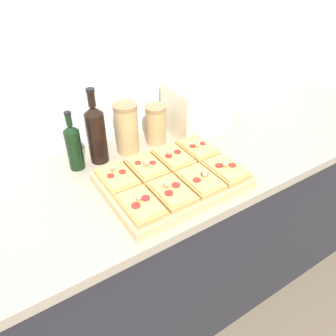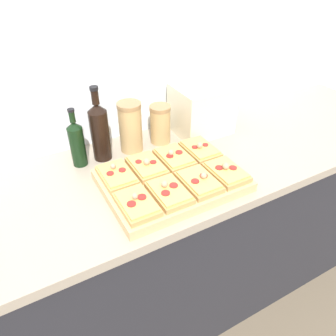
% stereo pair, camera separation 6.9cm
% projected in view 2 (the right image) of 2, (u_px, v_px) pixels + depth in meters
% --- Properties ---
extents(wall_back, '(6.00, 0.06, 2.50)m').
position_uv_depth(wall_back, '(121.00, 65.00, 1.40)').
color(wall_back, silver).
rests_on(wall_back, ground_plane).
extents(kitchen_counter, '(2.63, 0.67, 0.93)m').
position_uv_depth(kitchen_counter, '(162.00, 245.00, 1.60)').
color(kitchen_counter, '#232328').
rests_on(kitchen_counter, ground_plane).
extents(cutting_board, '(0.51, 0.38, 0.04)m').
position_uv_depth(cutting_board, '(172.00, 180.00, 1.24)').
color(cutting_board, tan).
rests_on(cutting_board, kitchen_counter).
extents(pizza_slice_back_left, '(0.11, 0.17, 0.05)m').
position_uv_depth(pizza_slice_back_left, '(117.00, 175.00, 1.21)').
color(pizza_slice_back_left, tan).
rests_on(pizza_slice_back_left, cutting_board).
extents(pizza_slice_back_midleft, '(0.11, 0.17, 0.05)m').
position_uv_depth(pizza_slice_back_midleft, '(147.00, 166.00, 1.26)').
color(pizza_slice_back_midleft, tan).
rests_on(pizza_slice_back_midleft, cutting_board).
extents(pizza_slice_back_midright, '(0.11, 0.17, 0.05)m').
position_uv_depth(pizza_slice_back_midright, '(174.00, 157.00, 1.31)').
color(pizza_slice_back_midright, tan).
rests_on(pizza_slice_back_midright, cutting_board).
extents(pizza_slice_back_right, '(0.11, 0.17, 0.05)m').
position_uv_depth(pizza_slice_back_right, '(200.00, 149.00, 1.35)').
color(pizza_slice_back_right, tan).
rests_on(pizza_slice_back_right, cutting_board).
extents(pizza_slice_front_left, '(0.11, 0.17, 0.05)m').
position_uv_depth(pizza_slice_front_left, '(137.00, 204.00, 1.08)').
color(pizza_slice_front_left, tan).
rests_on(pizza_slice_front_left, cutting_board).
extents(pizza_slice_front_midleft, '(0.11, 0.17, 0.05)m').
position_uv_depth(pizza_slice_front_midleft, '(169.00, 192.00, 1.13)').
color(pizza_slice_front_midleft, tan).
rests_on(pizza_slice_front_midleft, cutting_board).
extents(pizza_slice_front_midright, '(0.11, 0.17, 0.05)m').
position_uv_depth(pizza_slice_front_midright, '(199.00, 181.00, 1.18)').
color(pizza_slice_front_midright, tan).
rests_on(pizza_slice_front_midright, cutting_board).
extents(pizza_slice_front_right, '(0.11, 0.17, 0.05)m').
position_uv_depth(pizza_slice_front_right, '(226.00, 172.00, 1.23)').
color(pizza_slice_front_right, tan).
rests_on(pizza_slice_front_right, cutting_board).
extents(olive_oil_bottle, '(0.06, 0.06, 0.25)m').
position_uv_depth(olive_oil_bottle, '(77.00, 143.00, 1.30)').
color(olive_oil_bottle, black).
rests_on(olive_oil_bottle, kitchen_counter).
extents(wine_bottle, '(0.08, 0.08, 0.32)m').
position_uv_depth(wine_bottle, '(100.00, 131.00, 1.32)').
color(wine_bottle, black).
rests_on(wine_bottle, kitchen_counter).
extents(grain_jar_tall, '(0.10, 0.10, 0.22)m').
position_uv_depth(grain_jar_tall, '(130.00, 127.00, 1.38)').
color(grain_jar_tall, tan).
rests_on(grain_jar_tall, kitchen_counter).
extents(grain_jar_short, '(0.09, 0.09, 0.18)m').
position_uv_depth(grain_jar_short, '(160.00, 124.00, 1.45)').
color(grain_jar_short, tan).
rests_on(grain_jar_short, kitchen_counter).
extents(toaster_oven, '(0.28, 0.22, 0.22)m').
position_uv_depth(toaster_oven, '(202.00, 109.00, 1.52)').
color(toaster_oven, beige).
rests_on(toaster_oven, kitchen_counter).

